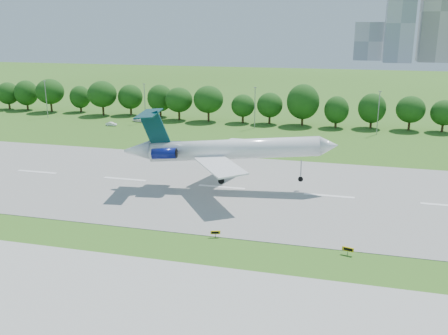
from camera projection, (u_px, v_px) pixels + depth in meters
ground at (54, 227)px, 76.20m from camera, size 600.00×600.00×0.00m
runway at (125, 179)px, 99.45m from camera, size 400.00×45.00×0.08m
tree_line at (215, 101)px, 160.07m from camera, size 288.40×8.40×10.40m
light_poles at (198, 105)px, 151.34m from camera, size 175.90×0.25×12.19m
skyline at (431, 24)px, 406.84m from camera, size 127.00×52.00×80.00m
airliner at (223, 149)px, 92.10m from camera, size 39.80×28.61×13.05m
taxi_sign_centre at (215, 233)px, 72.17m from camera, size 1.42×0.58×1.01m
taxi_sign_right at (348, 249)px, 66.63m from camera, size 1.56×0.56×1.10m
service_vehicle_a at (111, 124)px, 152.17m from camera, size 3.38×1.21×1.11m
service_vehicle_b at (139, 120)px, 158.21m from camera, size 4.18×2.12×1.37m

